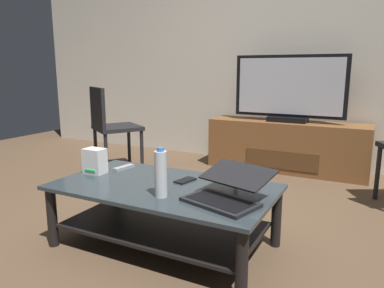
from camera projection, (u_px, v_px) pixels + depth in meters
The scene contains 11 objects.
ground_plane at pixel (154, 237), 2.33m from camera, with size 7.68×7.68×0.00m, color brown.
back_wall at pixel (265, 37), 4.05m from camera, with size 6.40×0.12×2.80m, color beige.
coffee_table at pixel (164, 204), 2.17m from camera, with size 1.30×0.71×0.38m.
media_cabinet at pixel (287, 146), 3.84m from camera, with size 1.62×0.43×0.52m.
television at pixel (289, 90), 3.70m from camera, with size 1.13×0.20×0.68m.
side_chair at pixel (110, 123), 3.78m from camera, with size 0.61×0.61×0.88m.
laptop at pixel (227, 191), 1.88m from camera, with size 0.46×0.45×0.16m.
router_box at pixel (95, 161), 2.38m from camera, with size 0.14×0.10×0.16m.
water_bottle_near at pixel (161, 174), 1.93m from camera, with size 0.07×0.07×0.27m.
cell_phone at pixel (185, 180), 2.22m from camera, with size 0.07×0.14×0.01m, color black.
tv_remote at pixel (124, 168), 2.49m from camera, with size 0.04×0.16×0.02m, color #99999E.
Camera 1 is at (1.20, -1.81, 1.05)m, focal length 34.11 mm.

